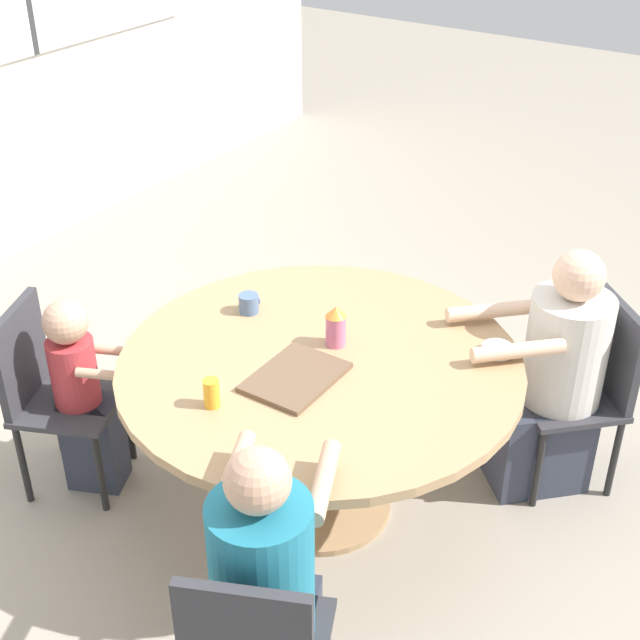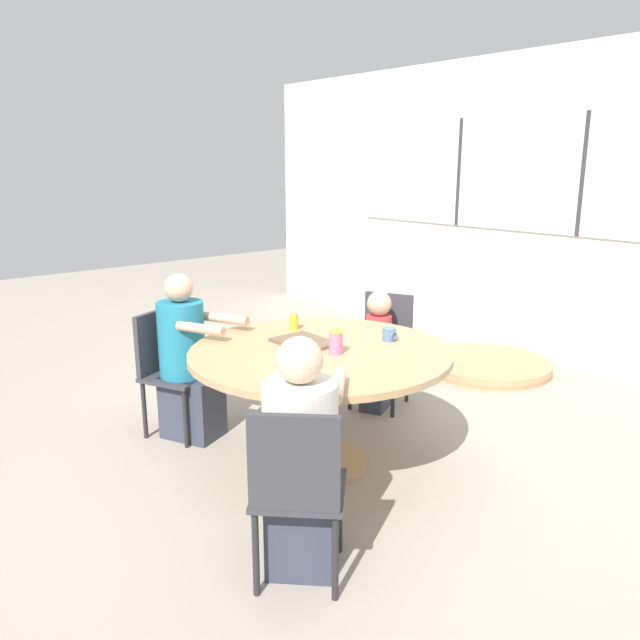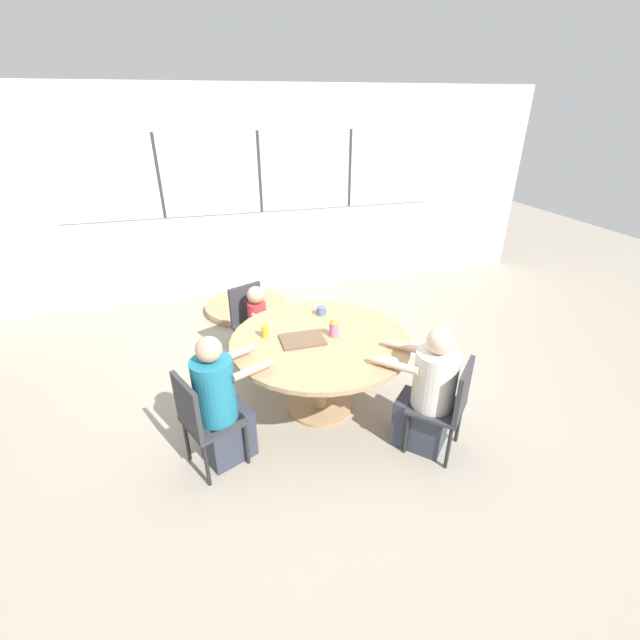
% 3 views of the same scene
% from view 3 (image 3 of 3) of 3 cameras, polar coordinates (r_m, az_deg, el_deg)
% --- Properties ---
extents(ground_plane, '(16.00, 16.00, 0.00)m').
position_cam_3_polar(ground_plane, '(4.13, 0.00, -11.48)').
color(ground_plane, gray).
extents(wall_back_with_windows, '(8.40, 0.08, 2.80)m').
position_cam_3_polar(wall_back_with_windows, '(6.28, -7.95, 16.30)').
color(wall_back_with_windows, silver).
rests_on(wall_back_with_windows, ground_plane).
extents(dining_table, '(1.56, 1.56, 0.74)m').
position_cam_3_polar(dining_table, '(3.77, 0.00, -4.12)').
color(dining_table, tan).
rests_on(dining_table, ground_plane).
extents(chair_for_woman_green_shirt, '(0.57, 0.57, 0.85)m').
position_cam_3_polar(chair_for_woman_green_shirt, '(3.52, 16.86, -10.36)').
color(chair_for_woman_green_shirt, '#333338').
rests_on(chair_for_woman_green_shirt, ground_plane).
extents(chair_for_man_blue_shirt, '(0.53, 0.53, 0.85)m').
position_cam_3_polar(chair_for_man_blue_shirt, '(3.35, -15.61, -12.28)').
color(chair_for_man_blue_shirt, '#333338').
rests_on(chair_for_man_blue_shirt, ground_plane).
extents(chair_for_toddler, '(0.53, 0.53, 0.85)m').
position_cam_3_polar(chair_for_toddler, '(4.66, -9.20, 0.31)').
color(chair_for_toddler, '#333338').
rests_on(chair_for_toddler, ground_plane).
extents(person_woman_green_shirt, '(0.66, 0.66, 1.11)m').
position_cam_3_polar(person_woman_green_shirt, '(3.55, 14.19, -9.78)').
color(person_woman_green_shirt, '#333847').
rests_on(person_woman_green_shirt, ground_plane).
extents(person_man_blue_shirt, '(0.63, 0.51, 1.12)m').
position_cam_3_polar(person_man_blue_shirt, '(3.40, -13.08, -11.22)').
color(person_man_blue_shirt, '#333847').
rests_on(person_man_blue_shirt, ground_plane).
extents(person_toddler, '(0.32, 0.40, 0.90)m').
position_cam_3_polar(person_toddler, '(4.57, -8.12, -1.05)').
color(person_toddler, '#333847').
rests_on(person_toddler, ground_plane).
extents(food_tray_dark, '(0.37, 0.27, 0.02)m').
position_cam_3_polar(food_tray_dark, '(3.68, -2.36, -2.63)').
color(food_tray_dark, brown).
rests_on(food_tray_dark, dining_table).
extents(coffee_mug, '(0.09, 0.08, 0.08)m').
position_cam_3_polar(coffee_mug, '(4.11, 0.16, 1.24)').
color(coffee_mug, slate).
rests_on(coffee_mug, dining_table).
extents(sippy_cup, '(0.08, 0.08, 0.17)m').
position_cam_3_polar(sippy_cup, '(3.71, 1.85, -0.95)').
color(sippy_cup, '#CC668C').
rests_on(sippy_cup, dining_table).
extents(juice_glass, '(0.06, 0.06, 0.11)m').
position_cam_3_polar(juice_glass, '(3.74, -7.35, -1.52)').
color(juice_glass, gold).
rests_on(juice_glass, dining_table).
extents(bowl_white_shallow, '(0.12, 0.12, 0.03)m').
position_cam_3_polar(bowl_white_shallow, '(3.40, 9.40, -5.60)').
color(bowl_white_shallow, silver).
rests_on(bowl_white_shallow, dining_table).
extents(folded_table_stack, '(1.12, 1.12, 0.09)m').
position_cam_3_polar(folded_table_stack, '(6.00, -9.75, 1.78)').
color(folded_table_stack, tan).
rests_on(folded_table_stack, ground_plane).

